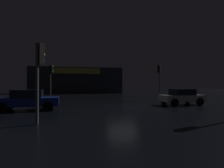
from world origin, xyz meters
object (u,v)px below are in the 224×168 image
at_px(store_building, 77,80).
at_px(car_far, 28,100).
at_px(traffic_signal_opposite, 39,66).
at_px(car_near, 182,97).
at_px(traffic_signal_cross_right, 159,73).
at_px(traffic_signal_main, 51,75).

relative_size(store_building, car_far, 4.57).
bearing_deg(store_building, traffic_signal_opposite, -93.18).
distance_m(store_building, car_near, 28.53).
height_order(store_building, traffic_signal_cross_right, store_building).
xyz_separation_m(traffic_signal_main, car_far, (-0.67, -6.72, -2.24)).
xyz_separation_m(traffic_signal_opposite, car_near, (11.40, 5.61, -1.99)).
bearing_deg(car_far, store_building, 82.64).
distance_m(traffic_signal_opposite, car_near, 12.86).
bearing_deg(store_building, car_far, -97.36).
height_order(traffic_signal_cross_right, car_near, traffic_signal_cross_right).
bearing_deg(store_building, traffic_signal_main, -97.90).
bearing_deg(traffic_signal_main, store_building, 82.10).
distance_m(traffic_signal_main, traffic_signal_opposite, 11.63).
relative_size(store_building, traffic_signal_opposite, 5.23).
bearing_deg(car_near, store_building, 109.72).
bearing_deg(traffic_signal_main, car_far, -95.65).
bearing_deg(traffic_signal_opposite, store_building, 86.82).
relative_size(store_building, car_near, 5.05).
xyz_separation_m(car_near, car_far, (-13.16, -0.76, 0.01)).
relative_size(traffic_signal_opposite, traffic_signal_cross_right, 0.89).
bearing_deg(traffic_signal_opposite, car_near, 26.21).
bearing_deg(traffic_signal_cross_right, car_far, -155.35).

